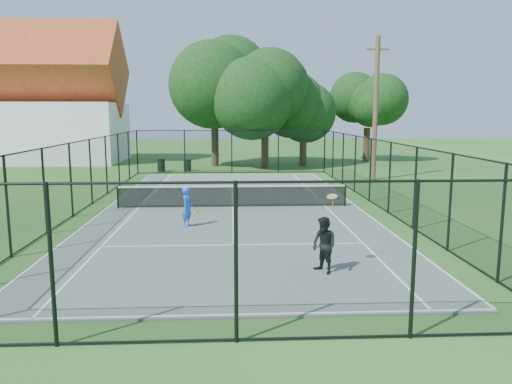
{
  "coord_description": "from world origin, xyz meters",
  "views": [
    {
      "loc": [
        -0.08,
        -21.63,
        4.17
      ],
      "look_at": [
        0.87,
        -3.0,
        1.2
      ],
      "focal_mm": 35.0,
      "sensor_mm": 36.0,
      "label": 1
    }
  ],
  "objects_px": {
    "trash_bin_left": "(161,165)",
    "player_black": "(324,245)",
    "utility_pole": "(376,108)",
    "trash_bin_right": "(187,165)",
    "tennis_net": "(233,195)",
    "player_blue": "(187,207)"
  },
  "relations": [
    {
      "from": "tennis_net",
      "to": "trash_bin_left",
      "type": "xyz_separation_m",
      "value": [
        -5.04,
        14.11,
        -0.11
      ]
    },
    {
      "from": "utility_pole",
      "to": "trash_bin_right",
      "type": "bearing_deg",
      "value": 156.58
    },
    {
      "from": "trash_bin_right",
      "to": "utility_pole",
      "type": "bearing_deg",
      "value": -23.42
    },
    {
      "from": "utility_pole",
      "to": "player_blue",
      "type": "distance_m",
      "value": 16.89
    },
    {
      "from": "trash_bin_left",
      "to": "player_black",
      "type": "height_order",
      "value": "player_black"
    },
    {
      "from": "tennis_net",
      "to": "trash_bin_left",
      "type": "distance_m",
      "value": 14.98
    },
    {
      "from": "trash_bin_right",
      "to": "player_black",
      "type": "xyz_separation_m",
      "value": [
        5.5,
        -23.48,
        0.36
      ]
    },
    {
      "from": "utility_pole",
      "to": "player_blue",
      "type": "height_order",
      "value": "utility_pole"
    },
    {
      "from": "trash_bin_right",
      "to": "utility_pole",
      "type": "xyz_separation_m",
      "value": [
        12.04,
        -5.21,
        4.0
      ]
    },
    {
      "from": "trash_bin_left",
      "to": "utility_pole",
      "type": "distance_m",
      "value": 15.32
    },
    {
      "from": "trash_bin_left",
      "to": "trash_bin_right",
      "type": "xyz_separation_m",
      "value": [
        1.85,
        0.11,
        -0.03
      ]
    },
    {
      "from": "trash_bin_right",
      "to": "utility_pole",
      "type": "distance_m",
      "value": 13.71
    },
    {
      "from": "trash_bin_left",
      "to": "player_black",
      "type": "relative_size",
      "value": 0.4
    },
    {
      "from": "player_blue",
      "to": "player_black",
      "type": "distance_m",
      "value": 6.84
    },
    {
      "from": "trash_bin_right",
      "to": "tennis_net",
      "type": "bearing_deg",
      "value": -77.35
    },
    {
      "from": "trash_bin_left",
      "to": "player_black",
      "type": "distance_m",
      "value": 24.51
    },
    {
      "from": "tennis_net",
      "to": "player_blue",
      "type": "xyz_separation_m",
      "value": [
        -1.67,
        -3.7,
        0.2
      ]
    },
    {
      "from": "trash_bin_left",
      "to": "player_blue",
      "type": "bearing_deg",
      "value": -79.28
    },
    {
      "from": "trash_bin_left",
      "to": "trash_bin_right",
      "type": "height_order",
      "value": "trash_bin_left"
    },
    {
      "from": "trash_bin_left",
      "to": "player_black",
      "type": "bearing_deg",
      "value": -72.55
    },
    {
      "from": "trash_bin_left",
      "to": "utility_pole",
      "type": "height_order",
      "value": "utility_pole"
    },
    {
      "from": "trash_bin_left",
      "to": "player_black",
      "type": "xyz_separation_m",
      "value": [
        7.35,
        -23.38,
        0.33
      ]
    }
  ]
}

